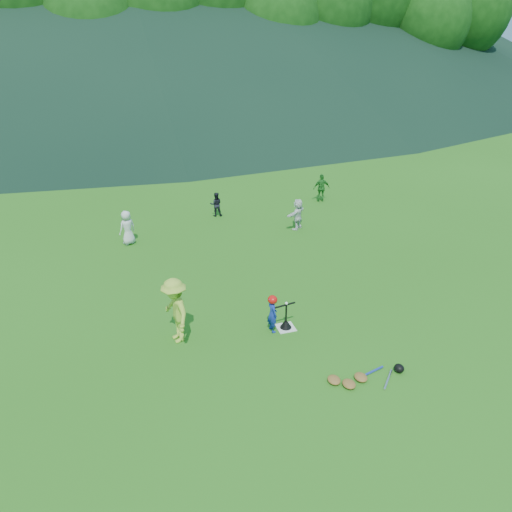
{
  "coord_description": "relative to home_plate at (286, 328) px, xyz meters",
  "views": [
    {
      "loc": [
        -3.99,
        -9.96,
        7.25
      ],
      "look_at": [
        0.0,
        2.5,
        0.9
      ],
      "focal_mm": 35.0,
      "sensor_mm": 36.0,
      "label": 1
    }
  ],
  "objects": [
    {
      "name": "fielder_a",
      "position": [
        -3.37,
        6.58,
        0.6
      ],
      "size": [
        0.71,
        0.62,
        1.21
      ],
      "primitive_type": "imported",
      "rotation": [
        0.0,
        0.0,
        3.63
      ],
      "color": "silver",
      "rests_on": "ground"
    },
    {
      "name": "batter_gear",
      "position": [
        -0.35,
        -0.0,
        0.89
      ],
      "size": [
        0.73,
        0.26,
        0.35
      ],
      "color": "red",
      "rests_on": "ground"
    },
    {
      "name": "fielder_c",
      "position": [
        4.88,
        8.57,
        0.59
      ],
      "size": [
        0.73,
        0.36,
        1.2
      ],
      "primitive_type": "imported",
      "rotation": [
        0.0,
        0.0,
        3.04
      ],
      "color": "#227225",
      "rests_on": "ground"
    },
    {
      "name": "home_plate",
      "position": [
        0.0,
        0.0,
        0.0
      ],
      "size": [
        0.45,
        0.45,
        0.02
      ],
      "primitive_type": "cube",
      "color": "silver",
      "rests_on": "ground"
    },
    {
      "name": "outfield_fence",
      "position": [
        0.0,
        28.0,
        0.69
      ],
      "size": [
        70.07,
        0.08,
        1.33
      ],
      "color": "gray",
      "rests_on": "ground"
    },
    {
      "name": "batter_child",
      "position": [
        -0.37,
        0.0,
        0.49
      ],
      "size": [
        0.27,
        0.38,
        0.99
      ],
      "primitive_type": "imported",
      "rotation": [
        0.0,
        0.0,
        1.67
      ],
      "color": "navy",
      "rests_on": "ground"
    },
    {
      "name": "fielder_d",
      "position": [
        2.76,
        6.05,
        0.57
      ],
      "size": [
        1.06,
        0.94,
        1.17
      ],
      "primitive_type": "imported",
      "rotation": [
        0.0,
        0.0,
        3.81
      ],
      "color": "silver",
      "rests_on": "ground"
    },
    {
      "name": "tree_line",
      "position": [
        0.2,
        33.83,
        8.2
      ],
      "size": [
        70.04,
        11.4,
        14.82
      ],
      "color": "#382314",
      "rests_on": "ground"
    },
    {
      "name": "equipment_pile",
      "position": [
        0.86,
        -2.4,
        0.06
      ],
      "size": [
        1.8,
        0.77,
        0.19
      ],
      "color": "olive",
      "rests_on": "ground"
    },
    {
      "name": "batting_tee",
      "position": [
        0.0,
        0.0,
        0.12
      ],
      "size": [
        0.3,
        0.3,
        0.68
      ],
      "color": "black",
      "rests_on": "home_plate"
    },
    {
      "name": "ground",
      "position": [
        0.0,
        0.0,
        -0.01
      ],
      "size": [
        120.0,
        120.0,
        0.0
      ],
      "primitive_type": "plane",
      "color": "#256216",
      "rests_on": "ground"
    },
    {
      "name": "fielder_b",
      "position": [
        0.19,
        8.27,
        0.48
      ],
      "size": [
        0.53,
        0.44,
        0.97
      ],
      "primitive_type": "imported",
      "rotation": [
        0.0,
        0.0,
        2.96
      ],
      "color": "black",
      "rests_on": "ground"
    },
    {
      "name": "baseball",
      "position": [
        0.0,
        0.0,
        0.73
      ],
      "size": [
        0.08,
        0.08,
        0.08
      ],
      "primitive_type": "sphere",
      "color": "white",
      "rests_on": "batting_tee"
    },
    {
      "name": "adult_coach",
      "position": [
        -2.73,
        0.34,
        0.83
      ],
      "size": [
        0.82,
        1.19,
        1.69
      ],
      "primitive_type": "imported",
      "rotation": [
        0.0,
        0.0,
        -1.38
      ],
      "color": "#A2C038",
      "rests_on": "ground"
    }
  ]
}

